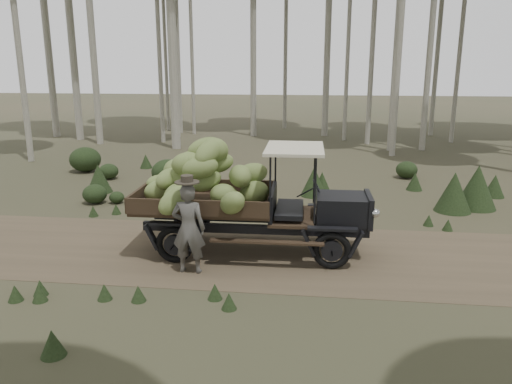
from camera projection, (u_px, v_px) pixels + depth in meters
ground at (296, 255)px, 10.99m from camera, size 120.00×120.00×0.00m
dirt_track at (296, 255)px, 10.99m from camera, size 70.00×4.00×0.01m
banana_truck at (225, 186)px, 10.90m from camera, size 5.38×2.67×2.66m
farmer at (189, 227)px, 9.87m from camera, size 0.67×0.49×2.00m
undergrowth at (281, 253)px, 9.75m from camera, size 22.99×22.05×1.36m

